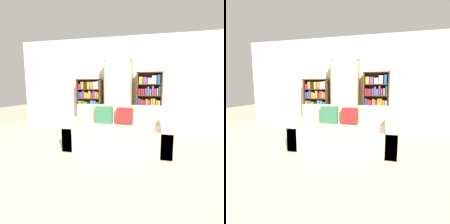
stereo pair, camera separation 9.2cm
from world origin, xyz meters
TOP-DOWN VIEW (x-y plane):
  - ground_plane at (0.00, 0.00)m, footprint 16.00×16.00m
  - wall_back at (0.00, 2.33)m, footprint 6.90×0.06m
  - couch at (0.19, 0.38)m, footprint 1.99×0.92m
  - bookshelf_left at (-1.05, 2.12)m, footprint 0.77×0.32m
  - display_cabinet at (-0.14, 2.11)m, footprint 0.79×0.36m
  - bookshelf_right at (0.75, 2.12)m, footprint 0.72×0.32m
  - wine_bottle at (0.52, 1.10)m, footprint 0.08×0.08m

SIDE VIEW (x-z plane):
  - ground_plane at x=0.00m, z-range 0.00..0.00m
  - wine_bottle at x=0.52m, z-range -0.04..0.37m
  - couch at x=0.19m, z-range -0.12..0.71m
  - bookshelf_left at x=-1.05m, z-range -0.01..1.45m
  - bookshelf_right at x=0.75m, z-range -0.03..1.60m
  - display_cabinet at x=-0.14m, z-range -0.01..1.97m
  - wall_back at x=0.00m, z-range 0.00..2.70m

